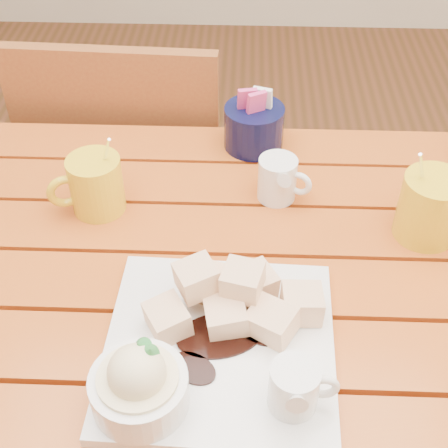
{
  "coord_description": "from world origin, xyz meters",
  "views": [
    {
      "loc": [
        0.06,
        -0.6,
        1.4
      ],
      "look_at": [
        0.03,
        0.05,
        0.82
      ],
      "focal_mm": 50.0,
      "sensor_mm": 36.0,
      "label": 1
    }
  ],
  "objects_px": {
    "dessert_plate": "(205,347)",
    "chair_far": "(136,181)",
    "coffee_mug_right": "(432,207)",
    "coffee_mug_left": "(94,184)",
    "table": "(202,330)"
  },
  "relations": [
    {
      "from": "chair_far",
      "to": "coffee_mug_right",
      "type": "bearing_deg",
      "value": 143.13
    },
    {
      "from": "chair_far",
      "to": "table",
      "type": "bearing_deg",
      "value": 112.24
    },
    {
      "from": "table",
      "to": "coffee_mug_right",
      "type": "xyz_separation_m",
      "value": [
        0.34,
        0.11,
        0.16
      ]
    },
    {
      "from": "table",
      "to": "coffee_mug_right",
      "type": "distance_m",
      "value": 0.39
    },
    {
      "from": "coffee_mug_right",
      "to": "chair_far",
      "type": "relative_size",
      "value": 0.18
    },
    {
      "from": "coffee_mug_left",
      "to": "coffee_mug_right",
      "type": "xyz_separation_m",
      "value": [
        0.51,
        -0.04,
        0.01
      ]
    },
    {
      "from": "table",
      "to": "dessert_plate",
      "type": "relative_size",
      "value": 4.05
    },
    {
      "from": "dessert_plate",
      "to": "table",
      "type": "bearing_deg",
      "value": 96.27
    },
    {
      "from": "dessert_plate",
      "to": "coffee_mug_right",
      "type": "xyz_separation_m",
      "value": [
        0.32,
        0.25,
        0.02
      ]
    },
    {
      "from": "dessert_plate",
      "to": "chair_far",
      "type": "xyz_separation_m",
      "value": [
        -0.21,
        0.69,
        -0.29
      ]
    },
    {
      "from": "coffee_mug_right",
      "to": "coffee_mug_left",
      "type": "bearing_deg",
      "value": -160.42
    },
    {
      "from": "coffee_mug_left",
      "to": "coffee_mug_right",
      "type": "height_order",
      "value": "coffee_mug_right"
    },
    {
      "from": "dessert_plate",
      "to": "coffee_mug_left",
      "type": "distance_m",
      "value": 0.35
    },
    {
      "from": "dessert_plate",
      "to": "coffee_mug_left",
      "type": "relative_size",
      "value": 2.12
    },
    {
      "from": "table",
      "to": "coffee_mug_right",
      "type": "height_order",
      "value": "coffee_mug_right"
    }
  ]
}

